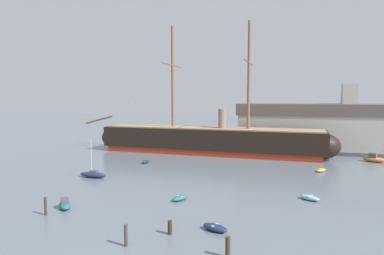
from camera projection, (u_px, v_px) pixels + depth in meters
tall_ship at (209, 140)px, 73.00m from camera, size 58.81×12.00×28.30m
motorboat_foreground_left at (65, 204)px, 37.18m from camera, size 2.86×2.98×1.23m
dinghy_foreground_right at (215, 228)px, 30.85m from camera, size 2.87×2.00×0.62m
dinghy_near_centre at (180, 198)px, 40.04m from camera, size 1.97×2.60×0.56m
sailboat_mid_left at (93, 174)px, 51.37m from camera, size 4.63×1.49×5.99m
dinghy_mid_right at (310, 198)px, 40.09m from camera, size 2.72×2.23×0.59m
dinghy_alongside_bow at (146, 162)px, 62.67m from camera, size 1.11×2.27×0.52m
dinghy_alongside_stern at (321, 170)px, 55.36m from camera, size 2.12×2.47×0.54m
motorboat_far_left at (121, 143)px, 86.76m from camera, size 3.98×2.11×1.59m
motorboat_far_right at (374, 159)px, 63.80m from camera, size 4.47×3.13×1.73m
motorboat_distant_centre at (238, 144)px, 83.94m from camera, size 3.65×1.89×1.47m
mooring_piling_nearest at (170, 227)px, 30.05m from camera, size 0.41×0.41×1.29m
mooring_piling_left_pair at (126, 235)px, 27.60m from camera, size 0.31×0.31×1.89m
mooring_piling_right_pair at (46, 206)px, 34.90m from camera, size 0.28×0.28×1.94m
mooring_piling_midwater at (228, 247)px, 25.61m from camera, size 0.40×0.40×1.70m
dockside_warehouse_right at (340, 127)px, 78.45m from camera, size 50.89×19.02×15.62m
seagull_in_flight at (132, 102)px, 48.24m from camera, size 1.10×0.41×0.13m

